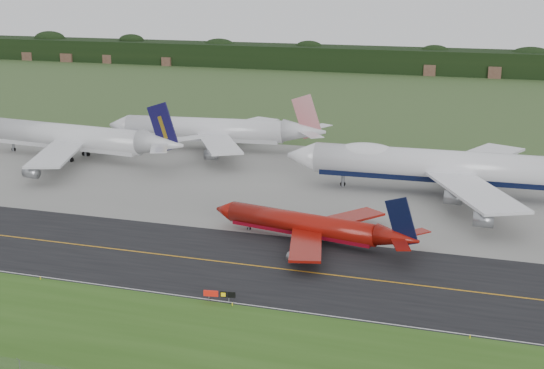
{
  "coord_description": "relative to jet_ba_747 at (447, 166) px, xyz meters",
  "views": [
    {
      "loc": [
        37.93,
        -119.28,
        48.41
      ],
      "look_at": [
        -7.28,
        22.0,
        7.26
      ],
      "focal_mm": 50.0,
      "sensor_mm": 36.0,
      "label": 1
    }
  ],
  "objects": [
    {
      "name": "taxiway_edge_line",
      "position": [
        -24.97,
        -70.51,
        -6.54
      ],
      "size": [
        400.0,
        0.25,
        0.0
      ],
      "primitive_type": "cube",
      "color": "silver",
      "rests_on": "taxiway"
    },
    {
      "name": "jet_red_737",
      "position": [
        -20.72,
        -40.22,
        -3.43
      ],
      "size": [
        41.88,
        33.66,
        11.36
      ],
      "color": "maroon",
      "rests_on": "ground"
    },
    {
      "name": "apron",
      "position": [
        -24.97,
        -0.01,
        -6.56
      ],
      "size": [
        400.0,
        78.0,
        0.01
      ],
      "primitive_type": "cube",
      "color": "gray",
      "rests_on": "ground"
    },
    {
      "name": "grass_verge",
      "position": [
        -24.97,
        -86.01,
        -6.57
      ],
      "size": [
        400.0,
        30.0,
        0.01
      ],
      "primitive_type": "cube",
      "color": "#2E5318",
      "rests_on": "ground"
    },
    {
      "name": "jet_navy_gold",
      "position": [
        -98.92,
        4.88,
        -0.83
      ],
      "size": [
        67.74,
        58.72,
        17.47
      ],
      "color": "silver",
      "rests_on": "ground"
    },
    {
      "name": "taxiway",
      "position": [
        -24.97,
        -55.01,
        -6.56
      ],
      "size": [
        400.0,
        32.0,
        0.02
      ],
      "primitive_type": "cube",
      "color": "black",
      "rests_on": "ground"
    },
    {
      "name": "edge_marker_center",
      "position": [
        -24.98,
        -71.51,
        -6.32
      ],
      "size": [
        0.16,
        0.16,
        0.5
      ],
      "primitive_type": "cylinder",
      "color": "yellow",
      "rests_on": "ground"
    },
    {
      "name": "taxiway_centreline",
      "position": [
        -24.97,
        -55.01,
        -6.54
      ],
      "size": [
        400.0,
        0.4,
        0.0
      ],
      "primitive_type": "cube",
      "color": "orange",
      "rests_on": "taxiway"
    },
    {
      "name": "edge_marker_left",
      "position": [
        -58.74,
        -71.51,
        -6.32
      ],
      "size": [
        0.16,
        0.16,
        0.5
      ],
      "primitive_type": "cylinder",
      "color": "yellow",
      "rests_on": "ground"
    },
    {
      "name": "ground",
      "position": [
        -24.97,
        -51.01,
        -6.57
      ],
      "size": [
        600.0,
        600.0,
        0.0
      ],
      "primitive_type": "plane",
      "color": "#354C23",
      "rests_on": "ground"
    },
    {
      "name": "jet_ba_747",
      "position": [
        0.0,
        0.0,
        0.0
      ],
      "size": [
        76.69,
        63.62,
        19.31
      ],
      "color": "white",
      "rests_on": "ground"
    },
    {
      "name": "taxiway_sign",
      "position": [
        -27.45,
        -70.58,
        -5.39
      ],
      "size": [
        4.99,
        0.9,
        1.67
      ],
      "color": "slate",
      "rests_on": "ground"
    },
    {
      "name": "horizon_treeline",
      "position": [
        -24.97,
        222.75,
        -1.1
      ],
      "size": [
        700.0,
        25.0,
        12.0
      ],
      "color": "black",
      "rests_on": "ground"
    },
    {
      "name": "edge_marker_right",
      "position": [
        10.08,
        -71.51,
        -6.32
      ],
      "size": [
        0.16,
        0.16,
        0.5
      ],
      "primitive_type": "cylinder",
      "color": "yellow",
      "rests_on": "ground"
    },
    {
      "name": "jet_star_tail",
      "position": [
        -66.94,
        26.8,
        -0.94
      ],
      "size": [
        64.04,
        53.31,
        16.88
      ],
      "color": "silver",
      "rests_on": "ground"
    }
  ]
}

